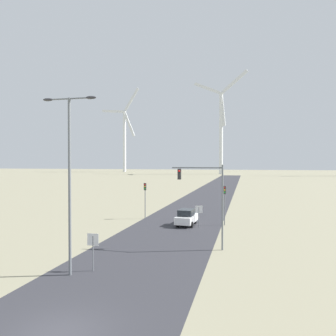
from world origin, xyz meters
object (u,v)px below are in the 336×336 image
Objects in this scene: stop_sign_near at (93,245)px; wind_turbine_left at (221,125)px; wind_turbine_far_left at (124,134)px; stop_sign_far at (199,212)px; traffic_light_mast_overhead at (206,190)px; streetlamp at (70,165)px; traffic_light_post_near_right at (225,197)px; car_approaching at (186,217)px; traffic_light_post_near_left at (145,193)px.

wind_turbine_left is (-4.73, 178.33, 27.85)m from stop_sign_near.
wind_turbine_far_left is at bearing 110.44° from stop_sign_near.
stop_sign_far is 0.34× the size of traffic_light_mast_overhead.
stop_sign_near is at bearing 44.14° from streetlamp.
streetlamp is 4.54× the size of stop_sign_near.
wind_turbine_left reaches higher than traffic_light_mast_overhead.
wind_turbine_far_left reaches higher than traffic_light_post_near_right.
stop_sign_far is 1.83m from car_approaching.
traffic_light_post_near_right is 208.21m from wind_turbine_far_left.
traffic_light_mast_overhead is (6.60, 7.19, 3.15)m from stop_sign_near.
car_approaching is at bearing 79.14° from stop_sign_near.
wind_turbine_left is at bearing -21.41° from wind_turbine_far_left.
traffic_light_post_near_left is at bearing 152.70° from car_approaching.
streetlamp is at bearing -108.69° from stop_sign_far.
traffic_light_mast_overhead is 0.12× the size of wind_turbine_far_left.
traffic_light_post_near_right reaches higher than stop_sign_far.
car_approaching is (3.24, 16.88, -0.83)m from stop_sign_near.
stop_sign_near is at bearing -100.86° from car_approaching.
streetlamp is 0.19× the size of wind_turbine_left.
traffic_light_post_near_right is 1.06× the size of car_approaching.
wind_turbine_left is (-7.96, 161.45, 28.68)m from car_approaching.
streetlamp is 180.83m from wind_turbine_left.
stop_sign_near is 10.26m from traffic_light_mast_overhead.
traffic_light_post_near_left is at bearing 94.28° from streetlamp.
wind_turbine_left reaches higher than stop_sign_far.
streetlamp is 21.15m from traffic_light_post_near_right.
traffic_light_post_near_left is 160.59m from wind_turbine_left.
streetlamp is 4.76× the size of stop_sign_far.
traffic_light_mast_overhead is at bearing -53.99° from traffic_light_post_near_left.
streetlamp reaches higher than stop_sign_near.
wind_turbine_left reaches higher than traffic_light_post_near_left.
stop_sign_far reaches higher than car_approaching.
streetlamp is at bearing -103.54° from car_approaching.
stop_sign_near is at bearing -82.43° from traffic_light_post_near_left.
car_approaching is at bearing -67.07° from wind_turbine_far_left.
streetlamp reaches higher than car_approaching.
stop_sign_near is 0.36× the size of traffic_light_mast_overhead.
stop_sign_near is 222.07m from wind_turbine_far_left.
car_approaching is at bearing 76.46° from streetlamp.
stop_sign_far is 0.53× the size of traffic_light_post_near_right.
wind_turbine_left is at bearing 93.35° from stop_sign_far.
wind_turbine_far_left reaches higher than stop_sign_near.
wind_turbine_left is at bearing 93.79° from traffic_light_mast_overhead.
stop_sign_near is (1.08, 1.05, -5.27)m from streetlamp.
car_approaching is at bearing 155.84° from stop_sign_far.
traffic_light_mast_overhead is 173.28m from wind_turbine_left.
wind_turbine_far_left is (-75.96, 207.73, 20.45)m from streetlamp.
traffic_light_post_near_left is at bearing 153.34° from stop_sign_far.
wind_turbine_left is (72.32, -28.35, 2.13)m from wind_turbine_far_left.
traffic_light_post_near_right is 10.90m from traffic_light_mast_overhead.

